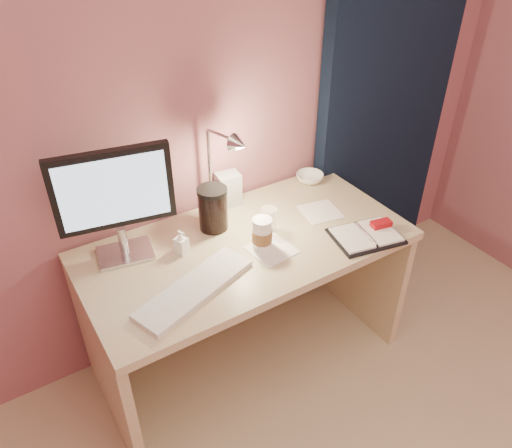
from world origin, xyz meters
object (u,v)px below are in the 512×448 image
product_box (228,189)px  keyboard (195,288)px  planner (367,235)px  desk_lamp (214,170)px  lotion_bottle (181,242)px  coffee_cup (262,234)px  clear_cup (269,221)px  bowl (310,178)px  dark_jar (213,211)px  desk (239,273)px  monitor (115,196)px

product_box → keyboard: bearing=-124.1°
keyboard → product_box: product_box is taller
planner → desk_lamp: 0.71m
lotion_bottle → product_box: size_ratio=0.66×
coffee_cup → planner: bearing=-23.8°
product_box → planner: bearing=-48.1°
lotion_bottle → desk_lamp: desk_lamp is taller
coffee_cup → product_box: bearing=82.7°
clear_cup → keyboard: bearing=-159.7°
bowl → product_box: size_ratio=0.86×
product_box → coffee_cup: bearing=-89.7°
dark_jar → lotion_bottle: bearing=-156.1°
lotion_bottle → product_box: product_box is taller
clear_cup → bowl: clear_cup is taller
bowl → dark_jar: size_ratio=0.77×
coffee_cup → product_box: 0.37m
planner → lotion_bottle: 0.80m
product_box → desk_lamp: size_ratio=0.37×
dark_jar → product_box: (0.15, 0.14, -0.01)m
desk → monitor: size_ratio=2.92×
clear_cup → coffee_cup: bearing=-139.3°
keyboard → product_box: size_ratio=3.15×
product_box → desk_lamp: (-0.13, -0.11, 0.19)m
coffee_cup → desk_lamp: size_ratio=0.32×
keyboard → lotion_bottle: bearing=56.9°
keyboard → planner: planner is taller
planner → lotion_bottle: bearing=167.2°
keyboard → coffee_cup: (0.36, 0.09, 0.05)m
clear_cup → lotion_bottle: 0.39m
lotion_bottle → bowl: bearing=13.0°
coffee_cup → desk_lamp: (-0.08, 0.25, 0.21)m
clear_cup → desk_lamp: size_ratio=0.28×
coffee_cup → monitor: bearing=153.7°
dark_jar → desk_lamp: size_ratio=0.41×
lotion_bottle → dark_jar: (0.20, 0.09, 0.04)m
lotion_bottle → product_box: (0.35, 0.22, 0.03)m
monitor → coffee_cup: (0.51, -0.25, -0.22)m
dark_jar → product_box: bearing=41.6°
keyboard → coffee_cup: size_ratio=3.69×
desk → monitor: monitor is taller
coffee_cup → lotion_bottle: coffee_cup is taller
clear_cup → desk: bearing=152.5°
desk → monitor: bearing=165.6°
keyboard → planner: bearing=-25.8°
keyboard → clear_cup: bearing=1.1°
product_box → desk_lamp: bearing=-131.1°
coffee_cup → desk: bearing=107.7°
monitor → planner: (0.93, -0.44, -0.28)m
monitor → planner: 1.06m
desk → product_box: size_ratio=8.75×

